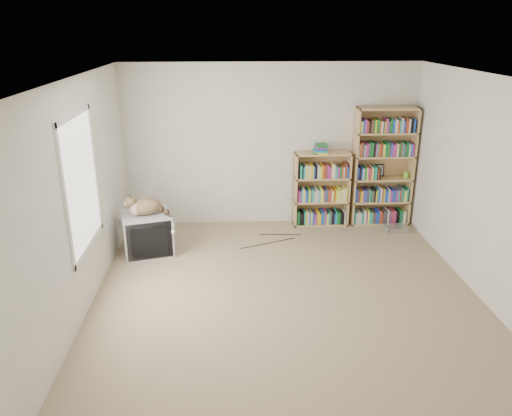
{
  "coord_description": "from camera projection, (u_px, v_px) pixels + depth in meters",
  "views": [
    {
      "loc": [
        -0.65,
        -5.03,
        2.99
      ],
      "look_at": [
        -0.31,
        1.0,
        0.78
      ],
      "focal_mm": 35.0,
      "sensor_mm": 36.0,
      "label": 1
    }
  ],
  "objects": [
    {
      "name": "green_mug",
      "position": [
        406.0,
        174.0,
        7.8
      ],
      "size": [
        0.09,
        0.09,
        0.1
      ],
      "primitive_type": "cylinder",
      "color": "#72C538",
      "rests_on": "bookcase_tall"
    },
    {
      "name": "wall_outlet",
      "position": [
        120.0,
        222.0,
        7.21
      ],
      "size": [
        0.01,
        0.08,
        0.13
      ],
      "primitive_type": "cube",
      "color": "silver",
      "rests_on": "wall_left"
    },
    {
      "name": "floor_cables",
      "position": [
        274.0,
        238.0,
        7.45
      ],
      "size": [
        1.2,
        0.7,
        0.01
      ],
      "primitive_type": null,
      "color": "black",
      "rests_on": "floor"
    },
    {
      "name": "wall_front",
      "position": [
        340.0,
        333.0,
        3.0
      ],
      "size": [
        4.5,
        0.02,
        2.5
      ],
      "primitive_type": "cube",
      "color": "beige",
      "rests_on": "floor"
    },
    {
      "name": "ceiling",
      "position": [
        293.0,
        79.0,
        4.91
      ],
      "size": [
        4.5,
        5.0,
        0.02
      ],
      "primitive_type": "cube",
      "color": "white",
      "rests_on": "wall_back"
    },
    {
      "name": "wall_left",
      "position": [
        77.0,
        202.0,
        5.23
      ],
      "size": [
        0.02,
        5.0,
        2.5
      ],
      "primitive_type": "cube",
      "color": "beige",
      "rests_on": "floor"
    },
    {
      "name": "wall_right",
      "position": [
        494.0,
        195.0,
        5.46
      ],
      "size": [
        0.02,
        5.0,
        2.5
      ],
      "primitive_type": "cube",
      "color": "beige",
      "rests_on": "floor"
    },
    {
      "name": "window",
      "position": [
        82.0,
        183.0,
        5.36
      ],
      "size": [
        0.02,
        1.22,
        1.52
      ],
      "primitive_type": "cube",
      "color": "white",
      "rests_on": "wall_left"
    },
    {
      "name": "floor",
      "position": [
        288.0,
        300.0,
        5.77
      ],
      "size": [
        4.5,
        5.0,
        0.01
      ],
      "primitive_type": "cube",
      "color": "tan",
      "rests_on": "ground"
    },
    {
      "name": "crt_tv",
      "position": [
        147.0,
        233.0,
        6.92
      ],
      "size": [
        0.78,
        0.74,
        0.57
      ],
      "rotation": [
        0.0,
        0.0,
        0.26
      ],
      "color": "#A6A6A9",
      "rests_on": "floor"
    },
    {
      "name": "bookcase_tall",
      "position": [
        382.0,
        170.0,
        7.77
      ],
      "size": [
        0.92,
        0.3,
        1.85
      ],
      "color": "tan",
      "rests_on": "floor"
    },
    {
      "name": "framed_print",
      "position": [
        379.0,
        170.0,
        7.86
      ],
      "size": [
        0.15,
        0.05,
        0.19
      ],
      "primitive_type": "cube",
      "rotation": [
        -0.17,
        0.0,
        0.0
      ],
      "color": "black",
      "rests_on": "bookcase_tall"
    },
    {
      "name": "bookcase_short",
      "position": [
        321.0,
        192.0,
        7.84
      ],
      "size": [
        0.85,
        0.3,
        1.17
      ],
      "color": "tan",
      "rests_on": "floor"
    },
    {
      "name": "wall_back",
      "position": [
        271.0,
        146.0,
        7.69
      ],
      "size": [
        4.5,
        0.02,
        2.5
      ],
      "primitive_type": "cube",
      "color": "beige",
      "rests_on": "floor"
    },
    {
      "name": "book_stack",
      "position": [
        321.0,
        149.0,
        7.55
      ],
      "size": [
        0.2,
        0.26,
        0.14
      ],
      "primitive_type": "cube",
      "color": "#B03B17",
      "rests_on": "bookcase_short"
    },
    {
      "name": "dvd_player",
      "position": [
        396.0,
        228.0,
        7.72
      ],
      "size": [
        0.36,
        0.28,
        0.08
      ],
      "primitive_type": "cube",
      "rotation": [
        0.0,
        0.0,
        0.14
      ],
      "color": "#A7A7AC",
      "rests_on": "floor"
    },
    {
      "name": "cat",
      "position": [
        150.0,
        209.0,
        6.76
      ],
      "size": [
        0.69,
        0.44,
        0.5
      ],
      "rotation": [
        0.0,
        0.0,
        0.34
      ],
      "color": "#3A2A17",
      "rests_on": "crt_tv"
    }
  ]
}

